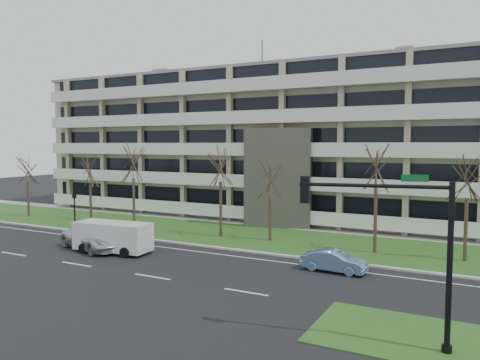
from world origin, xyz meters
The scene contains 19 objects.
ground centered at (0.00, 0.00, 0.00)m, with size 160.00×160.00×0.00m, color black.
grass_verge centered at (0.00, 13.00, 0.03)m, with size 90.00×10.00×0.06m, color #27501A.
curb centered at (0.00, 8.00, 0.06)m, with size 90.00×0.35×0.12m, color #B2B2AD.
sidewalk centered at (0.00, 18.50, 0.04)m, with size 90.00×2.00×0.08m, color #B2B2AD.
grass_median centered at (14.00, -2.00, 0.03)m, with size 7.00×5.00×0.06m, color #27501A.
lane_edge_line centered at (0.00, 6.50, 0.01)m, with size 90.00×0.12×0.01m, color white.
apartment_building centered at (-0.01, 25.32, 7.61)m, with size 60.50×15.10×18.75m.
silver_pickup centered at (-8.00, 3.72, 0.84)m, with size 2.77×6.01×1.67m, color silver.
blue_sedan centered at (8.90, 5.88, 0.64)m, with size 1.35×3.87×1.28m, color #78A0D1.
white_van centered at (-6.17, 3.57, 1.27)m, with size 5.64×2.65×2.12m.
traffic_signal centered at (13.83, -3.25, 4.19)m, with size 5.52×1.34×6.47m.
pedestrian_signal centered at (-16.26, 9.45, 2.03)m, with size 0.30×0.23×3.18m.
tree_0 centered at (-25.36, 11.69, 5.15)m, with size 3.31×3.31×6.63m.
tree_1 centered at (-17.52, 12.65, 5.14)m, with size 3.31×3.31×6.62m.
tree_2 centered at (-10.88, 11.25, 6.35)m, with size 4.08×4.08×8.16m.
tree_3 centered at (-2.28, 11.79, 6.28)m, with size 4.04×4.04×8.08m.
tree_4 centered at (1.95, 12.14, 5.03)m, with size 3.24×3.24×6.48m.
tree_5 centered at (10.05, 11.82, 6.51)m, with size 4.19×4.19×8.37m.
tree_6 centered at (15.69, 12.07, 5.76)m, with size 3.70×3.70×7.41m.
Camera 1 is at (16.60, -20.89, 7.56)m, focal length 35.00 mm.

